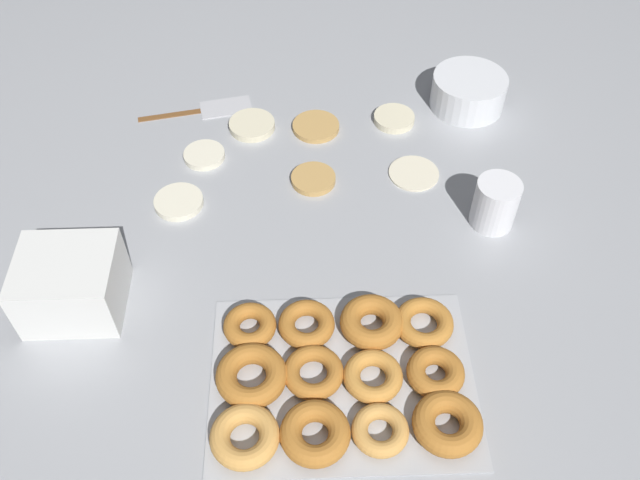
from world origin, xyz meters
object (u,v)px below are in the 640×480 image
(pancake_0, at_px, (314,179))
(pancake_3, at_px, (414,172))
(container_stack, at_px, (71,284))
(paper_cup, at_px, (496,203))
(pancake_2, at_px, (394,118))
(pancake_1, at_px, (179,202))
(donut_tray, at_px, (342,377))
(spatula, at_px, (214,109))
(pancake_4, at_px, (252,125))
(batter_bowl, at_px, (469,91))
(pancake_5, at_px, (316,126))
(pancake_6, at_px, (205,155))

(pancake_0, height_order, pancake_3, pancake_0)
(pancake_0, height_order, container_stack, container_stack)
(pancake_3, bearing_deg, paper_cup, -45.98)
(pancake_2, height_order, pancake_3, pancake_2)
(pancake_1, relative_size, donut_tray, 0.23)
(pancake_1, height_order, donut_tray, donut_tray)
(pancake_1, relative_size, spatula, 0.38)
(pancake_2, bearing_deg, paper_cup, -63.23)
(pancake_0, bearing_deg, spatula, 132.48)
(pancake_1, bearing_deg, spatula, 80.71)
(pancake_4, bearing_deg, spatula, 142.92)
(pancake_2, height_order, paper_cup, paper_cup)
(batter_bowl, bearing_deg, pancake_2, -162.94)
(pancake_5, distance_m, paper_cup, 0.42)
(pancake_3, bearing_deg, pancake_4, 154.83)
(pancake_3, height_order, container_stack, container_stack)
(paper_cup, bearing_deg, pancake_0, 160.09)
(pancake_5, xyz_separation_m, pancake_6, (-0.23, -0.08, 0.00))
(container_stack, bearing_deg, pancake_6, 62.98)
(pancake_6, bearing_deg, pancake_5, 19.68)
(donut_tray, height_order, paper_cup, paper_cup)
(pancake_3, height_order, pancake_5, pancake_5)
(pancake_0, xyz_separation_m, pancake_6, (-0.22, 0.08, -0.00))
(pancake_2, distance_m, spatula, 0.39)
(spatula, bearing_deg, batter_bowl, -11.49)
(pancake_3, distance_m, pancake_5, 0.24)
(pancake_6, bearing_deg, pancake_1, -106.49)
(pancake_1, xyz_separation_m, batter_bowl, (0.60, 0.28, 0.03))
(pancake_5, bearing_deg, pancake_4, 177.19)
(pancake_1, height_order, batter_bowl, batter_bowl)
(pancake_2, relative_size, container_stack, 0.55)
(paper_cup, relative_size, spatula, 0.39)
(pancake_5, bearing_deg, container_stack, -133.12)
(pancake_6, bearing_deg, spatula, 87.06)
(pancake_6, bearing_deg, pancake_4, 43.27)
(pancake_5, xyz_separation_m, paper_cup, (0.32, -0.28, 0.04))
(paper_cup, bearing_deg, pancake_4, 147.85)
(pancake_0, height_order, paper_cup, paper_cup)
(pancake_4, xyz_separation_m, pancake_5, (0.13, -0.01, -0.00))
(pancake_6, bearing_deg, donut_tray, -64.46)
(pancake_1, relative_size, paper_cup, 0.97)
(pancake_3, distance_m, paper_cup, 0.19)
(pancake_2, distance_m, donut_tray, 0.64)
(donut_tray, bearing_deg, pancake_6, 115.54)
(pancake_0, xyz_separation_m, donut_tray, (0.03, -0.44, 0.01))
(pancake_0, xyz_separation_m, batter_bowl, (0.34, 0.23, 0.03))
(pancake_4, distance_m, paper_cup, 0.53)
(container_stack, bearing_deg, batter_bowl, 34.33)
(pancake_4, distance_m, batter_bowl, 0.47)
(pancake_2, bearing_deg, pancake_1, -152.17)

